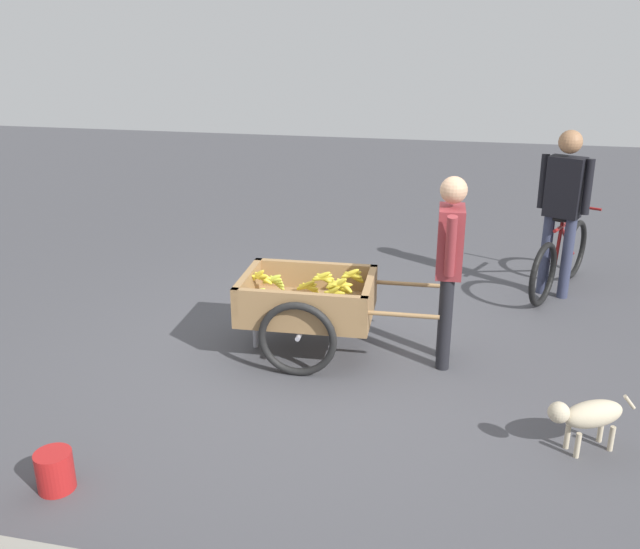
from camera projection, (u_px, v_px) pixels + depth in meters
ground_plane at (328, 361)px, 5.73m from camera, size 24.00×24.00×0.00m
fruit_cart at (308, 304)px, 5.75m from camera, size 1.68×0.97×0.73m
vendor_person at (449, 256)px, 5.39m from camera, size 0.21×0.60×1.58m
bicycle at (560, 259)px, 7.13m from camera, size 0.77×1.54×0.85m
cyclist_person at (563, 198)px, 6.78m from camera, size 0.48×0.33×1.71m
dog at (588, 415)px, 4.43m from camera, size 0.60×0.39×0.40m
plastic_bucket at (55, 471)px, 4.11m from camera, size 0.23×0.23×0.25m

